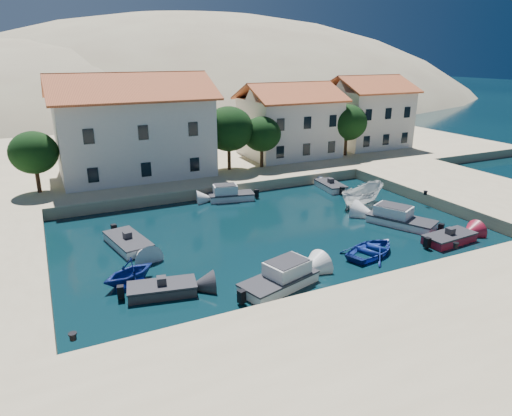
{
  "coord_description": "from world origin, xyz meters",
  "views": [
    {
      "loc": [
        -14.42,
        -17.32,
        12.46
      ],
      "look_at": [
        -1.16,
        10.39,
        2.0
      ],
      "focal_mm": 32.0,
      "sensor_mm": 36.0,
      "label": 1
    }
  ],
  "objects_px": {
    "cabin_cruiser_east": "(401,219)",
    "boat_east": "(362,205)",
    "building_right": "(367,111)",
    "rowboat_south": "(371,254)",
    "building_mid": "(289,119)",
    "cabin_cruiser_south": "(279,280)",
    "building_left": "(133,124)"
  },
  "relations": [
    {
      "from": "cabin_cruiser_east",
      "to": "boat_east",
      "type": "bearing_deg",
      "value": -30.36
    },
    {
      "from": "building_right",
      "to": "cabin_cruiser_east",
      "type": "relative_size",
      "value": 1.75
    },
    {
      "from": "boat_east",
      "to": "rowboat_south",
      "type": "bearing_deg",
      "value": 130.23
    },
    {
      "from": "building_right",
      "to": "cabin_cruiser_east",
      "type": "xyz_separation_m",
      "value": [
        -14.38,
        -22.75,
        -5.0
      ]
    },
    {
      "from": "building_right",
      "to": "boat_east",
      "type": "bearing_deg",
      "value": -128.67
    },
    {
      "from": "building_mid",
      "to": "rowboat_south",
      "type": "relative_size",
      "value": 2.43
    },
    {
      "from": "cabin_cruiser_south",
      "to": "cabin_cruiser_east",
      "type": "bearing_deg",
      "value": 2.99
    },
    {
      "from": "rowboat_south",
      "to": "cabin_cruiser_east",
      "type": "xyz_separation_m",
      "value": [
        5.43,
        3.22,
        0.48
      ]
    },
    {
      "from": "cabin_cruiser_south",
      "to": "rowboat_south",
      "type": "xyz_separation_m",
      "value": [
        7.63,
        1.35,
        -0.48
      ]
    },
    {
      "from": "building_left",
      "to": "building_right",
      "type": "xyz_separation_m",
      "value": [
        30.0,
        2.0,
        -0.46
      ]
    },
    {
      "from": "building_mid",
      "to": "rowboat_south",
      "type": "height_order",
      "value": "building_mid"
    },
    {
      "from": "cabin_cruiser_east",
      "to": "building_mid",
      "type": "bearing_deg",
      "value": -32.53
    },
    {
      "from": "building_right",
      "to": "cabin_cruiser_south",
      "type": "bearing_deg",
      "value": -135.12
    },
    {
      "from": "building_mid",
      "to": "cabin_cruiser_east",
      "type": "xyz_separation_m",
      "value": [
        -2.38,
        -21.75,
        -4.75
      ]
    },
    {
      "from": "building_left",
      "to": "cabin_cruiser_south",
      "type": "height_order",
      "value": "building_left"
    },
    {
      "from": "building_left",
      "to": "boat_east",
      "type": "height_order",
      "value": "building_left"
    },
    {
      "from": "building_left",
      "to": "building_right",
      "type": "relative_size",
      "value": 1.56
    },
    {
      "from": "building_right",
      "to": "cabin_cruiser_east",
      "type": "height_order",
      "value": "building_right"
    },
    {
      "from": "building_right",
      "to": "cabin_cruiser_south",
      "type": "relative_size",
      "value": 1.89
    },
    {
      "from": "cabin_cruiser_south",
      "to": "building_mid",
      "type": "bearing_deg",
      "value": 43.3
    },
    {
      "from": "cabin_cruiser_east",
      "to": "boat_east",
      "type": "relative_size",
      "value": 1.08
    },
    {
      "from": "building_mid",
      "to": "rowboat_south",
      "type": "distance_m",
      "value": 26.68
    },
    {
      "from": "building_mid",
      "to": "cabin_cruiser_south",
      "type": "distance_m",
      "value": 30.89
    },
    {
      "from": "building_right",
      "to": "boat_east",
      "type": "height_order",
      "value": "building_right"
    },
    {
      "from": "building_left",
      "to": "rowboat_south",
      "type": "bearing_deg",
      "value": -66.98
    },
    {
      "from": "cabin_cruiser_south",
      "to": "boat_east",
      "type": "xyz_separation_m",
      "value": [
        13.43,
        9.83,
        -0.48
      ]
    },
    {
      "from": "rowboat_south",
      "to": "building_right",
      "type": "bearing_deg",
      "value": -56.56
    },
    {
      "from": "building_right",
      "to": "rowboat_south",
      "type": "distance_m",
      "value": 33.12
    },
    {
      "from": "building_mid",
      "to": "cabin_cruiser_south",
      "type": "bearing_deg",
      "value": -120.39
    },
    {
      "from": "boat_east",
      "to": "cabin_cruiser_east",
      "type": "bearing_deg",
      "value": 160.58
    },
    {
      "from": "building_mid",
      "to": "boat_east",
      "type": "distance_m",
      "value": 17.42
    },
    {
      "from": "rowboat_south",
      "to": "cabin_cruiser_east",
      "type": "height_order",
      "value": "cabin_cruiser_east"
    }
  ]
}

